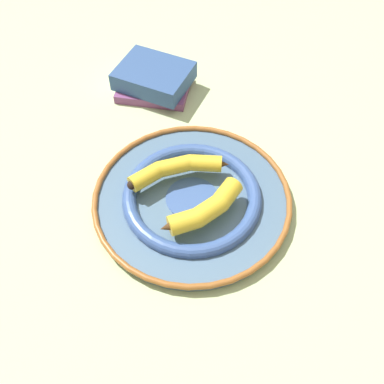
{
  "coord_description": "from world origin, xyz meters",
  "views": [
    {
      "loc": [
        -0.29,
        -0.42,
        0.72
      ],
      "look_at": [
        -0.02,
        0.01,
        0.04
      ],
      "focal_mm": 42.0,
      "sensor_mm": 36.0,
      "label": 1
    }
  ],
  "objects_px": {
    "book_stack": "(153,79)",
    "decorative_bowl": "(192,198)",
    "banana_a": "(177,168)",
    "banana_b": "(205,210)"
  },
  "relations": [
    {
      "from": "banana_b",
      "to": "book_stack",
      "type": "height_order",
      "value": "banana_b"
    },
    {
      "from": "decorative_bowl",
      "to": "banana_a",
      "type": "bearing_deg",
      "value": 89.68
    },
    {
      "from": "banana_b",
      "to": "book_stack",
      "type": "bearing_deg",
      "value": 68.44
    },
    {
      "from": "banana_a",
      "to": "banana_b",
      "type": "bearing_deg",
      "value": 100.84
    },
    {
      "from": "book_stack",
      "to": "decorative_bowl",
      "type": "bearing_deg",
      "value": 124.76
    },
    {
      "from": "decorative_bowl",
      "to": "banana_a",
      "type": "xyz_separation_m",
      "value": [
        0.0,
        0.05,
        0.04
      ]
    },
    {
      "from": "decorative_bowl",
      "to": "banana_a",
      "type": "relative_size",
      "value": 1.92
    },
    {
      "from": "decorative_bowl",
      "to": "banana_b",
      "type": "relative_size",
      "value": 2.15
    },
    {
      "from": "banana_a",
      "to": "book_stack",
      "type": "distance_m",
      "value": 0.3
    },
    {
      "from": "banana_a",
      "to": "banana_b",
      "type": "height_order",
      "value": "banana_b"
    }
  ]
}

